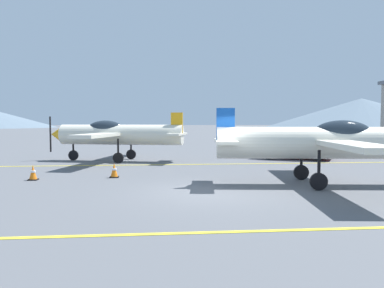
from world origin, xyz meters
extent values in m
plane|color=#54565B|center=(0.00, 0.00, 0.00)|extent=(400.00, 400.00, 0.00)
cube|color=yellow|center=(0.00, -4.60, 0.01)|extent=(80.00, 0.16, 0.01)
cube|color=yellow|center=(0.00, 7.94, 0.01)|extent=(80.00, 0.16, 0.01)
cylinder|color=silver|center=(3.92, 1.04, 1.51)|extent=(7.18, 2.02, 1.15)
ellipsoid|color=#1E2833|center=(4.85, 0.92, 1.86)|extent=(2.19, 1.19, 0.94)
cube|color=silver|center=(4.33, 0.99, 1.56)|extent=(2.28, 9.25, 0.17)
cube|color=silver|center=(0.71, 1.44, 1.56)|extent=(1.06, 2.78, 0.10)
cube|color=blue|center=(0.71, 1.44, 2.14)|extent=(0.67, 0.21, 1.25)
cylinder|color=black|center=(3.57, -0.07, 0.82)|extent=(0.10, 0.10, 1.05)
cylinder|color=black|center=(3.57, -0.07, 0.29)|extent=(0.59, 0.20, 0.58)
cylinder|color=black|center=(3.85, 2.20, 0.82)|extent=(0.10, 0.10, 1.05)
cylinder|color=black|center=(3.85, 2.20, 0.29)|extent=(0.59, 0.20, 0.58)
cylinder|color=silver|center=(-3.71, 10.09, 1.51)|extent=(7.15, 2.85, 1.15)
cone|color=#F2A519|center=(-7.50, 11.05, 1.51)|extent=(0.95, 1.12, 0.97)
cube|color=black|center=(-7.91, 11.15, 1.51)|extent=(0.07, 0.13, 2.09)
ellipsoid|color=#1E2833|center=(-4.62, 10.32, 1.86)|extent=(2.25, 1.42, 0.94)
cube|color=silver|center=(-4.12, 10.19, 1.56)|extent=(3.37, 9.18, 0.17)
cube|color=silver|center=(-0.58, 9.30, 1.56)|extent=(1.37, 2.81, 0.10)
cube|color=#F2A519|center=(-0.58, 9.30, 2.14)|extent=(0.67, 0.28, 1.25)
cylinder|color=black|center=(-6.54, 10.81, 0.82)|extent=(0.10, 0.10, 1.05)
cylinder|color=black|center=(-6.54, 10.81, 0.29)|extent=(0.60, 0.26, 0.58)
cylinder|color=black|center=(-3.23, 11.15, 0.82)|extent=(0.10, 0.10, 1.05)
cylinder|color=black|center=(-3.23, 11.15, 0.29)|extent=(0.60, 0.26, 0.58)
cylinder|color=black|center=(-3.79, 8.93, 0.82)|extent=(0.10, 0.10, 1.05)
cylinder|color=black|center=(-3.79, 8.93, 0.29)|extent=(0.60, 0.26, 0.58)
cube|color=red|center=(6.63, 10.33, 0.70)|extent=(4.63, 3.66, 0.75)
cube|color=black|center=(6.50, 10.40, 1.35)|extent=(2.87, 2.56, 0.55)
cylinder|color=black|center=(7.43, 8.86, 0.32)|extent=(0.67, 0.50, 0.64)
cylinder|color=black|center=(8.31, 10.43, 0.32)|extent=(0.67, 0.50, 0.64)
cylinder|color=black|center=(4.95, 10.24, 0.32)|extent=(0.67, 0.50, 0.64)
cylinder|color=black|center=(5.83, 11.81, 0.32)|extent=(0.67, 0.50, 0.64)
cube|color=black|center=(-6.54, 3.15, 0.02)|extent=(0.36, 0.36, 0.04)
cone|color=orange|center=(-6.54, 3.15, 0.32)|extent=(0.29, 0.29, 0.55)
cylinder|color=white|center=(-6.54, 3.15, 0.34)|extent=(0.20, 0.20, 0.08)
cube|color=black|center=(-3.47, 3.55, 0.02)|extent=(0.36, 0.36, 0.04)
cone|color=orange|center=(-3.47, 3.55, 0.32)|extent=(0.29, 0.29, 0.55)
cylinder|color=white|center=(-3.47, 3.55, 0.34)|extent=(0.20, 0.20, 0.08)
cone|color=slate|center=(68.24, 114.07, 4.95)|extent=(64.98, 64.98, 9.90)
camera|label=1|loc=(-1.86, -12.44, 2.30)|focal=36.55mm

